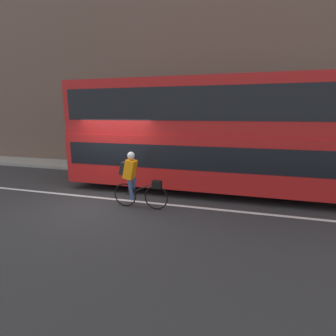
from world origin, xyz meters
TOP-DOWN VIEW (x-y plane):
  - ground_plane at (0.00, 0.00)m, footprint 80.00×80.00m
  - road_center_line at (0.00, 0.19)m, footprint 50.00×0.14m
  - sidewalk_curb at (0.00, 4.39)m, footprint 60.00×1.74m
  - building_facade at (0.00, 5.41)m, footprint 60.00×0.30m
  - bus at (2.80, 2.03)m, footprint 9.40×2.55m
  - cyclist_on_bike at (1.13, -0.28)m, footprint 1.65×0.32m
  - street_sign_post at (6.71, 4.30)m, footprint 0.36×0.09m

SIDE VIEW (x-z plane):
  - ground_plane at x=0.00m, z-range 0.00..0.00m
  - road_center_line at x=0.00m, z-range 0.00..0.01m
  - sidewalk_curb at x=0.00m, z-range 0.00..0.13m
  - cyclist_on_bike at x=1.13m, z-range 0.06..1.70m
  - street_sign_post at x=6.71m, z-range 0.28..2.87m
  - bus at x=2.80m, z-range 0.20..3.97m
  - building_facade at x=0.00m, z-range 0.00..9.35m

